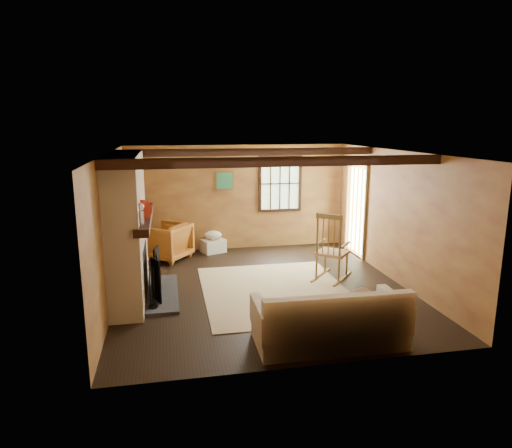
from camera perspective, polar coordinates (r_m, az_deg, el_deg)
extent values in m
plane|color=black|center=(8.21, 0.73, -7.98)|extent=(5.50, 5.50, 0.00)
cube|color=#AC7F3D|center=(10.53, -2.32, 3.33)|extent=(5.00, 0.02, 2.40)
cube|color=#AC7F3D|center=(5.30, 6.89, -5.90)|extent=(5.00, 0.02, 2.40)
cube|color=#AC7F3D|center=(7.76, -17.62, -0.52)|extent=(0.02, 5.50, 2.40)
cube|color=#AC7F3D|center=(8.72, 17.05, 0.89)|extent=(0.02, 5.50, 2.40)
cube|color=white|center=(7.71, 0.78, 9.00)|extent=(5.00, 5.50, 0.02)
cube|color=black|center=(6.54, 2.95, 7.77)|extent=(5.00, 0.12, 0.14)
cube|color=black|center=(8.89, -0.83, 8.99)|extent=(5.00, 0.12, 0.14)
cube|color=black|center=(10.66, 3.03, 5.06)|extent=(1.02, 0.06, 1.32)
cube|color=#C1E7B1|center=(10.68, 2.99, 5.08)|extent=(0.90, 0.01, 1.20)
cube|color=black|center=(10.67, 3.02, 5.06)|extent=(0.90, 0.03, 0.02)
cube|color=brown|center=(10.25, 12.40, 1.66)|extent=(0.06, 1.00, 2.06)
cube|color=#C1E7B1|center=(10.26, 12.55, 1.66)|extent=(0.01, 0.80, 1.85)
cube|color=brown|center=(10.40, -3.95, 5.42)|extent=(0.42, 0.03, 0.42)
cube|color=#27766B|center=(10.39, -3.94, 5.41)|extent=(0.36, 0.01, 0.36)
cube|color=#9B443C|center=(7.74, -15.78, -0.44)|extent=(0.50, 2.20, 2.40)
cube|color=black|center=(7.93, -14.96, -5.71)|extent=(0.38, 1.00, 0.85)
cube|color=#37363B|center=(8.04, -11.70, -8.48)|extent=(0.55, 1.80, 0.05)
cube|color=black|center=(7.69, -13.77, 0.73)|extent=(0.22, 2.30, 0.12)
cube|color=black|center=(7.56, -12.38, -6.86)|extent=(0.16, 0.33, 0.70)
cube|color=black|center=(7.90, -12.33, -6.00)|extent=(0.05, 0.35, 0.70)
cube|color=black|center=(8.25, -12.29, -5.22)|extent=(0.10, 0.35, 0.70)
cylinder|color=black|center=(7.42, -12.77, -10.06)|extent=(0.16, 0.16, 0.02)
cylinder|color=black|center=(7.28, -13.13, -7.85)|extent=(0.01, 0.01, 0.65)
cylinder|color=black|center=(7.31, -12.88, -7.76)|extent=(0.01, 0.01, 0.65)
cylinder|color=black|center=(7.34, -12.64, -7.67)|extent=(0.01, 0.01, 0.65)
cylinder|color=silver|center=(6.86, -14.21, 0.74)|extent=(0.10, 0.10, 0.21)
sphere|color=silver|center=(6.83, -14.28, 2.09)|extent=(0.12, 0.12, 0.12)
cylinder|color=#B22414|center=(7.24, -14.08, 1.75)|extent=(0.31, 0.10, 0.31)
cube|color=black|center=(7.76, -13.86, 1.75)|extent=(0.26, 0.20, 0.12)
cylinder|color=black|center=(8.03, -13.77, 2.07)|extent=(0.09, 0.09, 0.11)
cylinder|color=black|center=(8.30, -13.69, 2.26)|extent=(0.07, 0.07, 0.07)
cube|color=tan|center=(8.06, 2.43, -8.34)|extent=(2.50, 3.00, 0.01)
cube|color=#A58350|center=(8.69, 9.51, -3.57)|extent=(0.73, 0.72, 0.05)
cube|color=brown|center=(8.31, 9.16, 0.92)|extent=(0.42, 0.37, 0.09)
cylinder|color=brown|center=(8.88, 11.27, -4.90)|extent=(0.04, 0.04, 0.48)
cylinder|color=brown|center=(9.02, 8.63, -4.53)|extent=(0.04, 0.04, 0.48)
cylinder|color=brown|center=(8.49, 10.32, -5.68)|extent=(0.04, 0.04, 0.48)
cylinder|color=brown|center=(8.63, 7.57, -5.28)|extent=(0.04, 0.04, 0.48)
cylinder|color=brown|center=(8.32, 10.48, -1.59)|extent=(0.04, 0.04, 0.82)
cylinder|color=brown|center=(8.47, 7.69, -1.25)|extent=(0.04, 0.04, 0.82)
cylinder|color=brown|center=(8.36, 9.77, -1.65)|extent=(0.02, 0.02, 0.68)
cylinder|color=brown|center=(8.40, 9.07, -1.57)|extent=(0.02, 0.02, 0.68)
cylinder|color=brown|center=(8.43, 8.38, -1.48)|extent=(0.02, 0.02, 0.68)
cube|color=brown|center=(8.56, 11.06, -2.58)|extent=(0.33, 0.38, 0.03)
cube|color=brown|center=(8.72, 8.07, -2.20)|extent=(0.33, 0.38, 0.03)
cube|color=brown|center=(8.76, 10.74, -6.75)|extent=(0.64, 0.73, 0.03)
cube|color=brown|center=(8.90, 8.07, -6.34)|extent=(0.64, 0.73, 0.03)
cube|color=white|center=(6.28, 9.08, -12.63)|extent=(1.96, 0.91, 0.43)
cube|color=white|center=(5.84, 10.39, -11.25)|extent=(1.95, 0.18, 0.53)
cube|color=white|center=(5.98, 0.57, -11.76)|extent=(0.15, 0.88, 0.39)
cube|color=white|center=(6.55, 16.92, -10.10)|extent=(0.15, 0.88, 0.39)
ellipsoid|color=white|center=(6.41, 13.06, -9.18)|extent=(0.35, 0.13, 0.35)
cylinder|color=brown|center=(10.42, -12.65, -3.52)|extent=(0.37, 0.11, 0.11)
cylinder|color=brown|center=(10.41, -12.00, -3.49)|extent=(0.37, 0.11, 0.11)
cylinder|color=brown|center=(10.41, -11.34, -3.47)|extent=(0.37, 0.11, 0.11)
cylinder|color=brown|center=(10.39, -12.68, -2.94)|extent=(0.37, 0.11, 0.11)
cylinder|color=brown|center=(10.39, -12.02, -2.91)|extent=(0.37, 0.11, 0.11)
cylinder|color=brown|center=(10.38, -11.37, -2.88)|extent=(0.37, 0.11, 0.11)
cube|color=silver|center=(10.42, -5.37, -2.73)|extent=(0.61, 0.54, 0.30)
ellipsoid|color=white|center=(10.35, -5.40, -1.40)|extent=(0.42, 0.34, 0.20)
imported|color=#BF6026|center=(9.96, -11.10, -2.16)|extent=(1.20, 1.19, 0.79)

